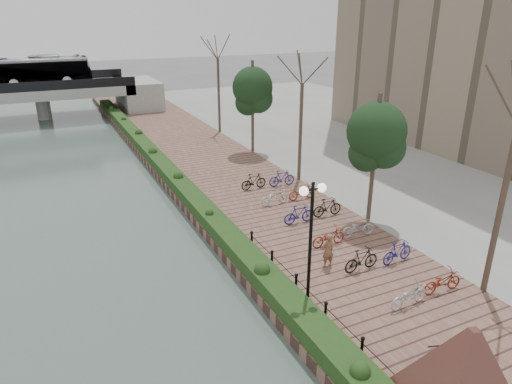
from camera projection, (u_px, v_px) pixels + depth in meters
promenade at (233, 185)px, 29.10m from camera, size 8.00×75.00×0.50m
inland_pavement at (422, 154)px, 35.50m from camera, size 24.00×75.00×0.50m
hedge at (169, 172)px, 29.64m from camera, size 1.10×56.00×0.60m
chain_fence at (343, 329)px, 14.81m from camera, size 0.10×14.10×0.70m
granite_monument at (465, 377)px, 11.33m from camera, size 5.41×5.41×2.93m
lamppost at (311, 218)px, 15.50m from camera, size 1.02×0.32×4.73m
motorcycle at (449, 380)px, 12.50m from camera, size 1.07×1.86×1.11m
pedestrian at (328, 250)px, 18.91m from camera, size 0.55×0.37×1.51m
bicycle_parking at (329, 222)px, 22.20m from camera, size 2.40×14.69×1.00m
street_trees at (331, 143)px, 25.40m from camera, size 3.20×37.12×6.80m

